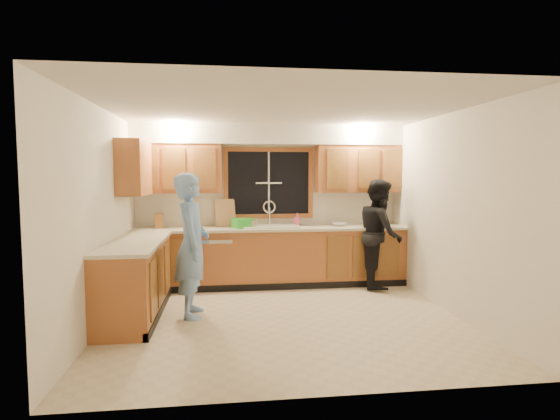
# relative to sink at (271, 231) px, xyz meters

# --- Properties ---
(floor) EXTENTS (4.20, 4.20, 0.00)m
(floor) POSITION_rel_sink_xyz_m (0.00, -1.60, -0.86)
(floor) COLOR beige
(floor) RESTS_ON ground
(ceiling) EXTENTS (4.20, 4.20, 0.00)m
(ceiling) POSITION_rel_sink_xyz_m (0.00, -1.60, 1.64)
(ceiling) COLOR silver
(wall_back) EXTENTS (4.20, 0.00, 4.20)m
(wall_back) POSITION_rel_sink_xyz_m (0.00, 0.30, 0.39)
(wall_back) COLOR white
(wall_back) RESTS_ON ground
(wall_left) EXTENTS (0.00, 3.80, 3.80)m
(wall_left) POSITION_rel_sink_xyz_m (-2.10, -1.60, 0.39)
(wall_left) COLOR white
(wall_left) RESTS_ON ground
(wall_right) EXTENTS (0.00, 3.80, 3.80)m
(wall_right) POSITION_rel_sink_xyz_m (2.10, -1.60, 0.39)
(wall_right) COLOR white
(wall_right) RESTS_ON ground
(base_cabinets_back) EXTENTS (4.20, 0.60, 0.88)m
(base_cabinets_back) POSITION_rel_sink_xyz_m (0.00, -0.00, -0.42)
(base_cabinets_back) COLOR #AC6132
(base_cabinets_back) RESTS_ON ground
(base_cabinets_left) EXTENTS (0.60, 1.90, 0.88)m
(base_cabinets_left) POSITION_rel_sink_xyz_m (-1.80, -1.25, -0.42)
(base_cabinets_left) COLOR #AC6132
(base_cabinets_left) RESTS_ON ground
(countertop_back) EXTENTS (4.20, 0.63, 0.04)m
(countertop_back) POSITION_rel_sink_xyz_m (0.00, -0.02, 0.04)
(countertop_back) COLOR beige
(countertop_back) RESTS_ON base_cabinets_back
(countertop_left) EXTENTS (0.63, 1.90, 0.04)m
(countertop_left) POSITION_rel_sink_xyz_m (-1.79, -1.25, 0.04)
(countertop_left) COLOR beige
(countertop_left) RESTS_ON base_cabinets_left
(upper_cabinets_left) EXTENTS (1.35, 0.33, 0.75)m
(upper_cabinets_left) POSITION_rel_sink_xyz_m (-1.43, 0.13, 0.96)
(upper_cabinets_left) COLOR #AC6132
(upper_cabinets_left) RESTS_ON wall_back
(upper_cabinets_right) EXTENTS (1.35, 0.33, 0.75)m
(upper_cabinets_right) POSITION_rel_sink_xyz_m (1.43, 0.13, 0.96)
(upper_cabinets_right) COLOR #AC6132
(upper_cabinets_right) RESTS_ON wall_back
(upper_cabinets_return) EXTENTS (0.33, 0.90, 0.75)m
(upper_cabinets_return) POSITION_rel_sink_xyz_m (-1.94, -0.48, 0.96)
(upper_cabinets_return) COLOR #AC6132
(upper_cabinets_return) RESTS_ON wall_left
(soffit) EXTENTS (4.20, 0.35, 0.30)m
(soffit) POSITION_rel_sink_xyz_m (0.00, 0.12, 1.49)
(soffit) COLOR white
(soffit) RESTS_ON wall_back
(window_frame) EXTENTS (1.44, 0.03, 1.14)m
(window_frame) POSITION_rel_sink_xyz_m (0.00, 0.29, 0.74)
(window_frame) COLOR black
(window_frame) RESTS_ON wall_back
(sink) EXTENTS (0.86, 0.52, 0.57)m
(sink) POSITION_rel_sink_xyz_m (0.00, 0.00, 0.00)
(sink) COLOR white
(sink) RESTS_ON countertop_back
(dishwasher) EXTENTS (0.60, 0.56, 0.82)m
(dishwasher) POSITION_rel_sink_xyz_m (-0.85, -0.01, -0.45)
(dishwasher) COLOR silver
(dishwasher) RESTS_ON floor
(stove) EXTENTS (0.58, 0.75, 0.90)m
(stove) POSITION_rel_sink_xyz_m (-1.80, -1.82, -0.41)
(stove) COLOR silver
(stove) RESTS_ON floor
(man) EXTENTS (0.43, 0.65, 1.75)m
(man) POSITION_rel_sink_xyz_m (-1.10, -1.36, 0.01)
(man) COLOR #7AA5E6
(man) RESTS_ON floor
(woman) EXTENTS (0.80, 0.93, 1.67)m
(woman) POSITION_rel_sink_xyz_m (1.66, -0.29, -0.03)
(woman) COLOR black
(woman) RESTS_ON floor
(knife_block) EXTENTS (0.14, 0.13, 0.23)m
(knife_block) POSITION_rel_sink_xyz_m (-1.70, 0.05, 0.17)
(knife_block) COLOR brown
(knife_block) RESTS_ON countertop_back
(cutting_board) EXTENTS (0.34, 0.19, 0.42)m
(cutting_board) POSITION_rel_sink_xyz_m (-0.70, 0.22, 0.27)
(cutting_board) COLOR tan
(cutting_board) RESTS_ON countertop_back
(dish_crate) EXTENTS (0.38, 0.37, 0.14)m
(dish_crate) POSITION_rel_sink_xyz_m (-0.43, -0.01, 0.12)
(dish_crate) COLOR green
(dish_crate) RESTS_ON countertop_back
(soap_bottle) EXTENTS (0.11, 0.11, 0.20)m
(soap_bottle) POSITION_rel_sink_xyz_m (0.44, 0.14, 0.16)
(soap_bottle) COLOR #D45079
(soap_bottle) RESTS_ON countertop_back
(bowl) EXTENTS (0.29, 0.29, 0.06)m
(bowl) POSITION_rel_sink_xyz_m (1.10, 0.01, 0.08)
(bowl) COLOR silver
(bowl) RESTS_ON countertop_back
(can_left) EXTENTS (0.08, 0.08, 0.11)m
(can_left) POSITION_rel_sink_xyz_m (-0.33, -0.08, 0.11)
(can_left) COLOR #C0B294
(can_left) RESTS_ON countertop_back
(can_right) EXTENTS (0.09, 0.09, 0.13)m
(can_right) POSITION_rel_sink_xyz_m (-0.28, -0.19, 0.12)
(can_right) COLOR #C0B294
(can_right) RESTS_ON countertop_back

